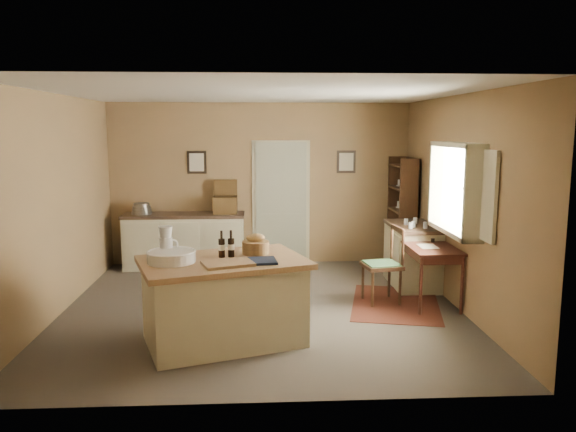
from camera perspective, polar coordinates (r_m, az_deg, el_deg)
The scene contains 16 objects.
ground at distance 7.28m, azimuth -2.65°, elevation -9.34°, with size 5.00×5.00×0.00m, color brown.
wall_back at distance 9.46m, azimuth -2.84°, elevation 3.26°, with size 5.00×0.10×2.70m, color olive.
wall_front at distance 4.51m, azimuth -2.48°, elevation -2.98°, with size 5.00×0.10×2.70m, color olive.
wall_left at distance 7.40m, azimuth -22.48°, elevation 1.01°, with size 0.10×5.00×2.70m, color olive.
wall_right at distance 7.43m, azimuth 16.95°, elevation 1.33°, with size 0.10×5.00×2.70m, color olive.
ceiling at distance 6.93m, azimuth -2.81°, elevation 12.38°, with size 5.00×5.00×0.00m, color silver.
door at distance 9.47m, azimuth -0.71°, elevation 1.48°, with size 0.97×0.06×2.11m, color #A2A48A.
framed_prints at distance 9.41m, azimuth -1.64°, elevation 5.50°, with size 2.82×0.02×0.38m.
window at distance 7.19m, azimuth 16.98°, elevation 2.70°, with size 0.25×1.99×1.12m.
work_island at distance 6.09m, azimuth -6.64°, elevation -8.33°, with size 1.96×1.59×1.20m.
sideboard at distance 9.37m, azimuth -10.42°, elevation -2.31°, with size 1.97×0.56×1.18m.
rug at distance 7.57m, azimuth 10.86°, elevation -8.74°, with size 1.10×1.60×0.01m, color #4F1A11.
writing_desk at distance 7.52m, azimuth 14.35°, elevation -3.70°, with size 0.59×0.97×0.82m.
desk_chair at distance 7.49m, azimuth 9.49°, elevation -5.00°, with size 0.46×0.46×0.99m, color black, non-canonical shape.
right_cabinet at distance 8.39m, azimuth 12.50°, elevation -3.85°, with size 0.62×1.12×0.99m.
shelving_unit at distance 9.33m, azimuth 11.77°, elevation 0.26°, with size 0.31×0.82×1.82m.
Camera 1 is at (-0.05, -6.92, 2.28)m, focal length 35.00 mm.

